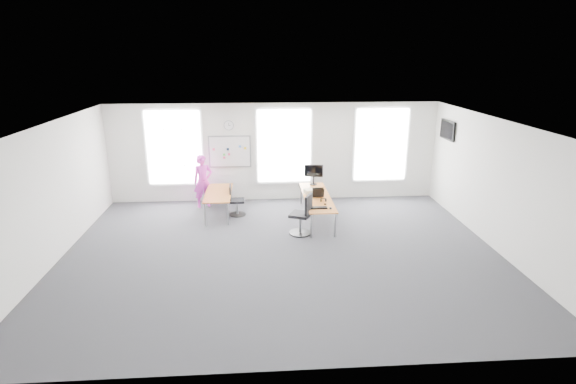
{
  "coord_description": "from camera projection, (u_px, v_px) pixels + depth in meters",
  "views": [
    {
      "loc": [
        -0.53,
        -9.46,
        4.45
      ],
      "look_at": [
        0.23,
        1.2,
        1.1
      ],
      "focal_mm": 28.0,
      "sensor_mm": 36.0,
      "label": 1
    }
  ],
  "objects": [
    {
      "name": "monitor",
      "position": [
        314.0,
        173.0,
        13.27
      ],
      "size": [
        0.55,
        0.22,
        0.61
      ],
      "rotation": [
        0.0,
        0.0,
        -0.17
      ],
      "color": "black",
      "rests_on": "desk_right"
    },
    {
      "name": "laptop_sleeve",
      "position": [
        318.0,
        193.0,
        12.19
      ],
      "size": [
        0.31,
        0.17,
        0.25
      ],
      "rotation": [
        0.0,
        0.0,
        0.01
      ],
      "color": "black",
      "rests_on": "desk_right"
    },
    {
      "name": "wall_back",
      "position": [
        274.0,
        152.0,
        13.73
      ],
      "size": [
        10.0,
        0.0,
        10.0
      ],
      "primitive_type": "plane",
      "rotation": [
        1.57,
        0.0,
        0.0
      ],
      "color": "white",
      "rests_on": "ground"
    },
    {
      "name": "wall_clock",
      "position": [
        229.0,
        125.0,
        13.35
      ],
      "size": [
        0.3,
        0.04,
        0.3
      ],
      "primitive_type": "cylinder",
      "rotation": [
        1.57,
        0.0,
        0.0
      ],
      "color": "gray",
      "rests_on": "wall_back"
    },
    {
      "name": "wall_left",
      "position": [
        48.0,
        196.0,
        9.59
      ],
      "size": [
        0.0,
        10.0,
        10.0
      ],
      "primitive_type": "plane",
      "rotation": [
        1.57,
        0.0,
        1.57
      ],
      "color": "white",
      "rests_on": "ground"
    },
    {
      "name": "floor",
      "position": [
        282.0,
        253.0,
        10.37
      ],
      "size": [
        10.0,
        10.0,
        0.0
      ],
      "primitive_type": "plane",
      "color": "#28282D",
      "rests_on": "ground"
    },
    {
      "name": "wall_right",
      "position": [
        500.0,
        187.0,
        10.26
      ],
      "size": [
        0.0,
        10.0,
        10.0
      ],
      "primitive_type": "plane",
      "rotation": [
        1.57,
        0.0,
        -1.57
      ],
      "color": "white",
      "rests_on": "ground"
    },
    {
      "name": "desk_left",
      "position": [
        219.0,
        194.0,
        12.64
      ],
      "size": [
        0.72,
        1.81,
        0.66
      ],
      "color": "#B9642A",
      "rests_on": "ground"
    },
    {
      "name": "keyboard",
      "position": [
        319.0,
        208.0,
        11.36
      ],
      "size": [
        0.44,
        0.16,
        0.02
      ],
      "primitive_type": "cube",
      "rotation": [
        0.0,
        0.0,
        -0.02
      ],
      "color": "black",
      "rests_on": "desk_right"
    },
    {
      "name": "mouse",
      "position": [
        330.0,
        208.0,
        11.3
      ],
      "size": [
        0.1,
        0.13,
        0.04
      ],
      "primitive_type": "ellipsoid",
      "rotation": [
        0.0,
        0.0,
        0.25
      ],
      "color": "black",
      "rests_on": "desk_right"
    },
    {
      "name": "paper_stack",
      "position": [
        311.0,
        191.0,
        12.54
      ],
      "size": [
        0.4,
        0.34,
        0.12
      ],
      "primitive_type": "cube",
      "rotation": [
        0.0,
        0.0,
        0.27
      ],
      "color": "beige",
      "rests_on": "desk_right"
    },
    {
      "name": "desk_right",
      "position": [
        317.0,
        198.0,
        12.3
      ],
      "size": [
        0.72,
        2.71,
        0.66
      ],
      "color": "#B9642A",
      "rests_on": "ground"
    },
    {
      "name": "headphones",
      "position": [
        323.0,
        200.0,
        11.84
      ],
      "size": [
        0.16,
        0.09,
        0.1
      ],
      "rotation": [
        0.0,
        0.0,
        -0.13
      ],
      "color": "black",
      "rests_on": "desk_right"
    },
    {
      "name": "person",
      "position": [
        203.0,
        181.0,
        13.26
      ],
      "size": [
        0.67,
        0.56,
        1.58
      ],
      "primitive_type": "imported",
      "rotation": [
        0.0,
        0.0,
        0.38
      ],
      "color": "#EE3DD1",
      "rests_on": "ground"
    },
    {
      "name": "ceiling",
      "position": [
        281.0,
        123.0,
        9.47
      ],
      "size": [
        10.0,
        10.0,
        0.0
      ],
      "primitive_type": "plane",
      "rotation": [
        3.14,
        0.0,
        0.0
      ],
      "color": "white",
      "rests_on": "ground"
    },
    {
      "name": "window_left",
      "position": [
        174.0,
        148.0,
        13.44
      ],
      "size": [
        1.6,
        0.06,
        2.2
      ],
      "primitive_type": "cube",
      "color": "silver",
      "rests_on": "wall_back"
    },
    {
      "name": "chair_left",
      "position": [
        235.0,
        202.0,
        12.68
      ],
      "size": [
        0.47,
        0.47,
        0.88
      ],
      "rotation": [
        0.0,
        0.0,
        1.6
      ],
      "color": "black",
      "rests_on": "ground"
    },
    {
      "name": "wall_front",
      "position": [
        298.0,
        278.0,
        6.11
      ],
      "size": [
        10.0,
        0.0,
        10.0
      ],
      "primitive_type": "plane",
      "rotation": [
        -1.57,
        0.0,
        0.0
      ],
      "color": "white",
      "rests_on": "ground"
    },
    {
      "name": "window_right",
      "position": [
        381.0,
        145.0,
        13.86
      ],
      "size": [
        1.6,
        0.06,
        2.2
      ],
      "primitive_type": "cube",
      "color": "silver",
      "rests_on": "wall_back"
    },
    {
      "name": "chair_right",
      "position": [
        303.0,
        217.0,
        11.32
      ],
      "size": [
        0.64,
        0.64,
        1.06
      ],
      "rotation": [
        0.0,
        0.0,
        -2.0
      ],
      "color": "black",
      "rests_on": "ground"
    },
    {
      "name": "tv",
      "position": [
        448.0,
        130.0,
        12.87
      ],
      "size": [
        0.06,
        0.9,
        0.55
      ],
      "primitive_type": "cube",
      "color": "black",
      "rests_on": "wall_right"
    },
    {
      "name": "whiteboard",
      "position": [
        230.0,
        152.0,
        13.59
      ],
      "size": [
        1.2,
        0.03,
        0.9
      ],
      "primitive_type": "cube",
      "color": "white",
      "rests_on": "wall_back"
    },
    {
      "name": "lens_cap",
      "position": [
        325.0,
        204.0,
        11.65
      ],
      "size": [
        0.07,
        0.07,
        0.01
      ],
      "primitive_type": "cylinder",
      "rotation": [
        0.0,
        0.0,
        -0.06
      ],
      "color": "black",
      "rests_on": "desk_right"
    },
    {
      "name": "window_mid",
      "position": [
        284.0,
        146.0,
        13.66
      ],
      "size": [
        1.6,
        0.06,
        2.2
      ],
      "primitive_type": "cube",
      "color": "silver",
      "rests_on": "wall_back"
    }
  ]
}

